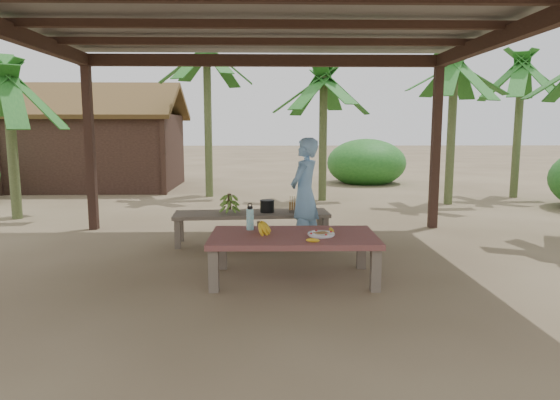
{
  "coord_description": "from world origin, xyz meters",
  "views": [
    {
      "loc": [
        0.05,
        -5.81,
        1.66
      ],
      "look_at": [
        0.2,
        0.05,
        0.8
      ],
      "focal_mm": 32.0,
      "sensor_mm": 36.0,
      "label": 1
    }
  ],
  "objects_px": {
    "cooking_pot": "(267,206)",
    "woman": "(305,193)",
    "bench": "(252,216)",
    "water_flask": "(250,218)",
    "ripe_banana_bunch": "(259,227)",
    "work_table": "(293,240)",
    "plate": "(321,234)"
  },
  "relations": [
    {
      "from": "water_flask",
      "to": "woman",
      "type": "xyz_separation_m",
      "value": [
        0.71,
        1.17,
        0.13
      ]
    },
    {
      "from": "plate",
      "to": "cooking_pot",
      "type": "relative_size",
      "value": 1.46
    },
    {
      "from": "work_table",
      "to": "bench",
      "type": "height_order",
      "value": "work_table"
    },
    {
      "from": "bench",
      "to": "woman",
      "type": "distance_m",
      "value": 0.87
    },
    {
      "from": "work_table",
      "to": "water_flask",
      "type": "height_order",
      "value": "water_flask"
    },
    {
      "from": "ripe_banana_bunch",
      "to": "cooking_pot",
      "type": "height_order",
      "value": "ripe_banana_bunch"
    },
    {
      "from": "cooking_pot",
      "to": "water_flask",
      "type": "bearing_deg",
      "value": -97.55
    },
    {
      "from": "woman",
      "to": "bench",
      "type": "bearing_deg",
      "value": -82.05
    },
    {
      "from": "ripe_banana_bunch",
      "to": "cooking_pot",
      "type": "xyz_separation_m",
      "value": [
        0.1,
        1.7,
        -0.04
      ]
    },
    {
      "from": "bench",
      "to": "water_flask",
      "type": "height_order",
      "value": "water_flask"
    },
    {
      "from": "water_flask",
      "to": "bench",
      "type": "bearing_deg",
      "value": 91.1
    },
    {
      "from": "water_flask",
      "to": "woman",
      "type": "distance_m",
      "value": 1.37
    },
    {
      "from": "bench",
      "to": "cooking_pot",
      "type": "relative_size",
      "value": 11.31
    },
    {
      "from": "bench",
      "to": "work_table",
      "type": "bearing_deg",
      "value": -77.99
    },
    {
      "from": "plate",
      "to": "water_flask",
      "type": "height_order",
      "value": "water_flask"
    },
    {
      "from": "bench",
      "to": "ripe_banana_bunch",
      "type": "xyz_separation_m",
      "value": [
        0.13,
        -1.69,
        0.18
      ]
    },
    {
      "from": "ripe_banana_bunch",
      "to": "plate",
      "type": "relative_size",
      "value": 0.88
    },
    {
      "from": "work_table",
      "to": "cooking_pot",
      "type": "relative_size",
      "value": 9.17
    },
    {
      "from": "bench",
      "to": "woman",
      "type": "height_order",
      "value": "woman"
    },
    {
      "from": "work_table",
      "to": "bench",
      "type": "xyz_separation_m",
      "value": [
        -0.51,
        1.74,
        -0.04
      ]
    },
    {
      "from": "plate",
      "to": "water_flask",
      "type": "bearing_deg",
      "value": 155.65
    },
    {
      "from": "ripe_banana_bunch",
      "to": "woman",
      "type": "height_order",
      "value": "woman"
    },
    {
      "from": "bench",
      "to": "water_flask",
      "type": "distance_m",
      "value": 1.48
    },
    {
      "from": "ripe_banana_bunch",
      "to": "cooking_pot",
      "type": "relative_size",
      "value": 1.29
    },
    {
      "from": "ripe_banana_bunch",
      "to": "water_flask",
      "type": "relative_size",
      "value": 0.82
    },
    {
      "from": "plate",
      "to": "ripe_banana_bunch",
      "type": "bearing_deg",
      "value": 169.98
    },
    {
      "from": "work_table",
      "to": "woman",
      "type": "bearing_deg",
      "value": 81.83
    },
    {
      "from": "plate",
      "to": "water_flask",
      "type": "distance_m",
      "value": 0.86
    },
    {
      "from": "ripe_banana_bunch",
      "to": "plate",
      "type": "height_order",
      "value": "ripe_banana_bunch"
    },
    {
      "from": "bench",
      "to": "water_flask",
      "type": "bearing_deg",
      "value": -93.11
    },
    {
      "from": "cooking_pot",
      "to": "woman",
      "type": "relative_size",
      "value": 0.13
    },
    {
      "from": "work_table",
      "to": "plate",
      "type": "bearing_deg",
      "value": -12.89
    }
  ]
}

